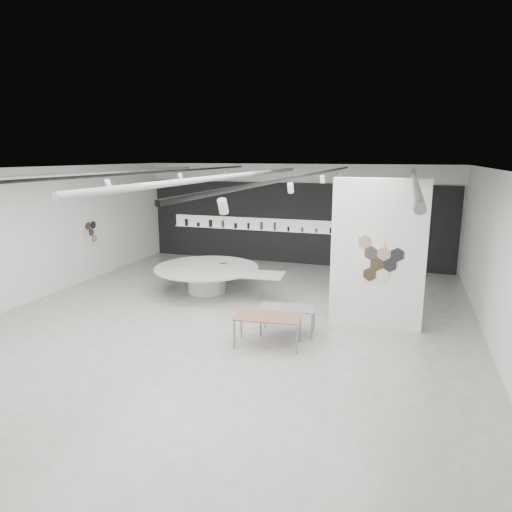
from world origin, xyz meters
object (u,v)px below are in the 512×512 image
(partition_column, at_px, (378,254))
(kitchen_counter, at_px, (368,259))
(display_island, at_px, (209,276))
(sample_table_stone, at_px, (288,310))
(sample_table_wood, at_px, (268,319))

(partition_column, height_order, kitchen_counter, partition_column)
(display_island, bearing_deg, sample_table_stone, -43.14)
(sample_table_stone, distance_m, kitchen_counter, 6.82)
(partition_column, distance_m, kitchen_counter, 5.72)
(sample_table_stone, bearing_deg, partition_column, 31.80)
(sample_table_stone, xyz_separation_m, kitchen_counter, (1.27, 6.70, -0.16))
(partition_column, xyz_separation_m, sample_table_stone, (-1.90, -1.18, -1.21))
(sample_table_wood, distance_m, sample_table_stone, 0.84)
(sample_table_stone, bearing_deg, sample_table_wood, -106.87)
(partition_column, xyz_separation_m, display_island, (-5.02, 1.28, -1.28))
(sample_table_wood, xyz_separation_m, sample_table_stone, (0.24, 0.80, -0.03))
(partition_column, bearing_deg, sample_table_stone, -148.20)
(display_island, distance_m, sample_table_wood, 4.35)
(display_island, distance_m, kitchen_counter, 6.11)
(sample_table_stone, height_order, kitchen_counter, kitchen_counter)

